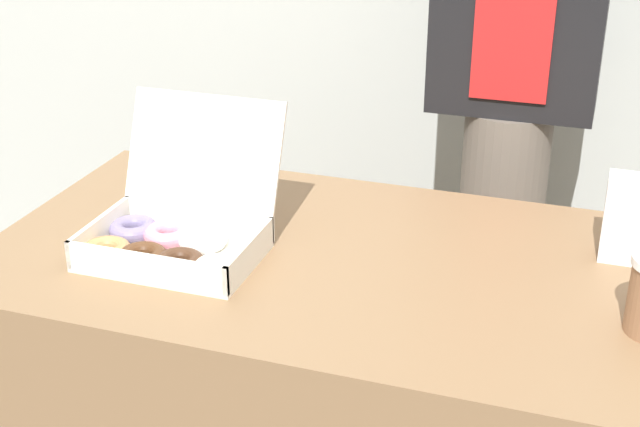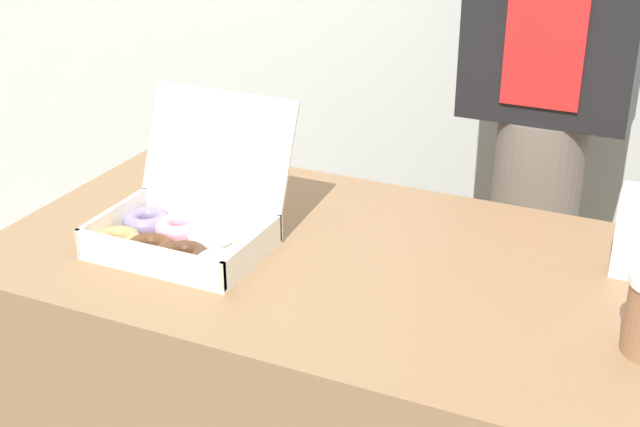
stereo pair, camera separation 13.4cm
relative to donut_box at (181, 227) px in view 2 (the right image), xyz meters
The scene contains 2 objects.
donut_box is the anchor object (origin of this frame).
person_customer 0.82m from the donut_box, 56.13° to the left, with size 0.34×0.22×1.65m.
Camera 2 is at (0.51, -1.19, 1.45)m, focal length 50.00 mm.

